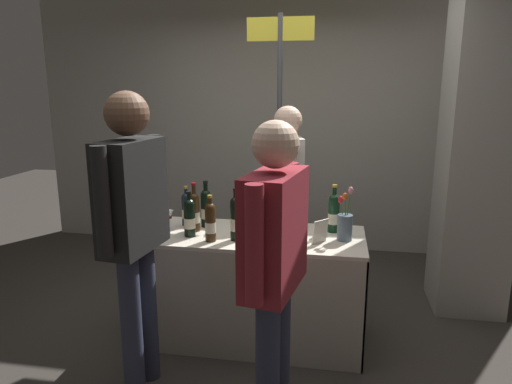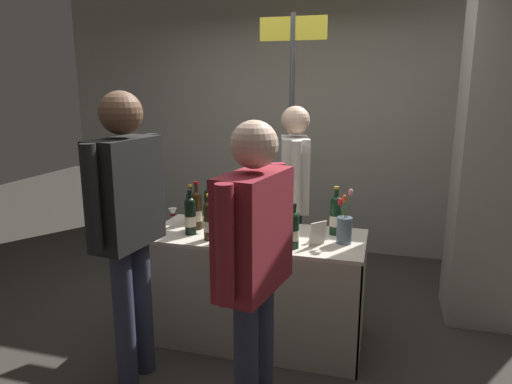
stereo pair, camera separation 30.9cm
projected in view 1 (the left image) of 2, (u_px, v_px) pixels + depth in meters
name	position (u px, v px, depth m)	size (l,w,h in m)	color
ground_plane	(256.00, 336.00, 3.33)	(12.00, 12.00, 0.00)	#38332D
back_partition	(288.00, 106.00, 4.95)	(5.61, 0.12, 3.13)	#9E998E
concrete_pillar	(481.00, 127.00, 3.48)	(0.52, 0.52, 2.94)	gray
tasting_table	(256.00, 268.00, 3.21)	(1.48, 0.66, 0.77)	beige
featured_wine_bottle	(206.00, 207.00, 3.31)	(0.08, 0.08, 0.34)	black
display_bottle_0	(189.00, 217.00, 3.09)	(0.08, 0.08, 0.31)	black
display_bottle_1	(194.00, 211.00, 3.20)	(0.07, 0.07, 0.35)	#38230F
display_bottle_2	(186.00, 209.00, 3.34)	(0.07, 0.07, 0.29)	#192333
display_bottle_3	(236.00, 218.00, 3.01)	(0.07, 0.07, 0.35)	black
display_bottle_4	(283.00, 213.00, 3.15)	(0.08, 0.08, 0.32)	#38230F
display_bottle_5	(297.00, 228.00, 2.89)	(0.07, 0.07, 0.29)	black
display_bottle_6	(334.00, 212.00, 3.18)	(0.08, 0.08, 0.34)	black
display_bottle_7	(210.00, 222.00, 2.99)	(0.07, 0.07, 0.31)	#38230F
wine_glass_near_vendor	(169.00, 216.00, 3.24)	(0.07, 0.07, 0.14)	silver
flower_vase	(345.00, 225.00, 3.02)	(0.10, 0.10, 0.36)	slate
brochure_stand	(320.00, 232.00, 2.96)	(0.13, 0.01, 0.16)	silver
vendor_presenter	(287.00, 189.00, 3.67)	(0.30, 0.55, 1.63)	#2D3347
taster_foreground_right	(274.00, 255.00, 2.20)	(0.29, 0.64, 1.62)	#2D3347
taster_foreground_left	(133.00, 216.00, 2.55)	(0.26, 0.62, 1.75)	#2D3347
booth_signpost	(279.00, 121.00, 4.00)	(0.57, 0.04, 2.37)	#47474C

